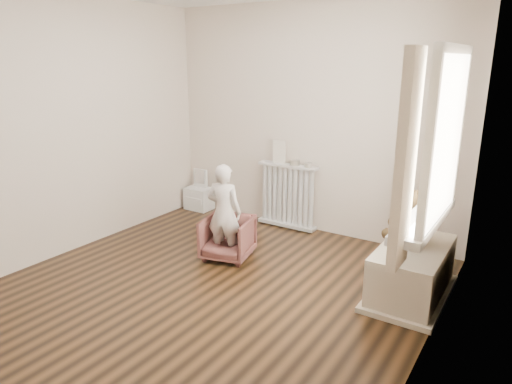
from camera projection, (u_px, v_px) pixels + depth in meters
The scene contains 18 objects.
floor at pixel (215, 286), 4.11m from camera, with size 3.60×3.60×0.01m, color black.
back_wall at pixel (309, 120), 5.20m from camera, with size 3.60×0.02×2.60m, color beige.
left_wall at pixel (73, 127), 4.69m from camera, with size 0.02×3.60×2.60m, color beige.
right_wall at pixel (441, 172), 2.81m from camera, with size 0.02×3.60×2.60m, color beige.
window at pixel (447, 140), 3.03m from camera, with size 0.03×0.90×1.10m, color white.
window_sill at pixel (424, 220), 3.24m from camera, with size 0.22×1.10×0.06m, color silver.
curtain_left at pixel (406, 163), 2.65m from camera, with size 0.06×0.26×1.30m, color beige.
curtain_right at pixel (446, 136), 3.57m from camera, with size 0.06×0.26×1.30m, color beige.
radiator at pixel (287, 196), 5.46m from camera, with size 0.74×0.14×0.78m, color silver.
paper_doll at pixel (279, 152), 5.37m from camera, with size 0.17×0.01×0.28m, color beige.
tin_a at pixel (295, 162), 5.29m from camera, with size 0.11×0.11×0.07m, color #A59E8C.
tin_b at pixel (308, 165), 5.21m from camera, with size 0.09×0.09×0.05m, color #A59E8C.
toy_vanity at pixel (199, 190), 6.17m from camera, with size 0.35×0.25×0.55m, color silver.
armchair at pixel (228, 238), 4.65m from camera, with size 0.47×0.48×0.44m, color brown.
child at pixel (224, 212), 4.52m from camera, with size 0.36×0.23×0.98m, color beige.
toy_bench at pixel (412, 274), 3.90m from camera, with size 0.51×0.97×0.46m, color beige.
teddy_bear at pixel (413, 220), 3.84m from camera, with size 0.39×0.30×0.48m, color #362513, non-canonical shape.
plush_cat at pixel (434, 192), 3.46m from camera, with size 0.16×0.27×0.23m, color #686056, non-canonical shape.
Camera 1 is at (2.32, -2.92, 1.96)m, focal length 32.00 mm.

